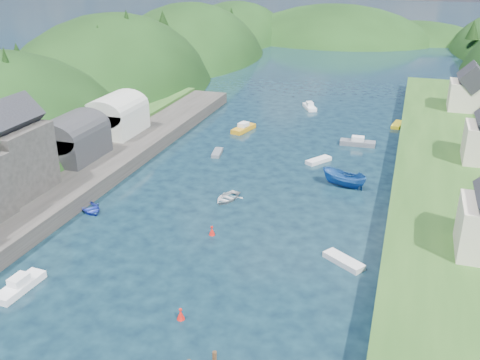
% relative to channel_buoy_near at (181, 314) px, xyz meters
% --- Properties ---
extents(ground, '(600.00, 600.00, 0.00)m').
position_rel_channel_buoy_near_xyz_m(ground, '(-1.53, 43.09, -0.48)').
color(ground, black).
rests_on(ground, ground).
extents(hillside_left, '(44.00, 245.56, 52.00)m').
position_rel_channel_buoy_near_xyz_m(hillside_left, '(-46.53, 68.09, -8.51)').
color(hillside_left, black).
rests_on(hillside_left, ground).
extents(far_hills, '(103.00, 68.00, 44.00)m').
position_rel_channel_buoy_near_xyz_m(far_hills, '(-0.32, 167.09, -11.28)').
color(far_hills, black).
rests_on(far_hills, ground).
extents(hill_trees, '(90.42, 150.66, 12.56)m').
position_rel_channel_buoy_near_xyz_m(hill_trees, '(-0.73, 58.14, 10.62)').
color(hill_trees, black).
rests_on(hill_trees, ground).
extents(quay_left, '(12.00, 110.00, 2.00)m').
position_rel_channel_buoy_near_xyz_m(quay_left, '(-25.53, 13.09, 0.52)').
color(quay_left, '#2D2B28').
rests_on(quay_left, ground).
extents(boat_sheds, '(7.00, 21.00, 7.50)m').
position_rel_channel_buoy_near_xyz_m(boat_sheds, '(-27.53, 32.09, 4.79)').
color(boat_sheds, '#2D2D30').
rests_on(boat_sheds, quay_left).
extents(terrace_right, '(16.00, 120.00, 2.40)m').
position_rel_channel_buoy_near_xyz_m(terrace_right, '(23.47, 33.09, 0.72)').
color(terrace_right, '#234719').
rests_on(terrace_right, ground).
extents(channel_buoy_near, '(0.70, 0.70, 1.10)m').
position_rel_channel_buoy_near_xyz_m(channel_buoy_near, '(0.00, 0.00, 0.00)').
color(channel_buoy_near, '#B6140E').
rests_on(channel_buoy_near, ground).
extents(channel_buoy_far, '(0.70, 0.70, 1.10)m').
position_rel_channel_buoy_near_xyz_m(channel_buoy_far, '(-2.64, 14.49, 0.00)').
color(channel_buoy_far, '#B6140E').
rests_on(channel_buoy_far, ground).
extents(moored_boats, '(36.94, 96.48, 2.39)m').
position_rel_channel_buoy_near_xyz_m(moored_boats, '(-2.02, 11.40, 0.21)').
color(moored_boats, silver).
rests_on(moored_boats, ground).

